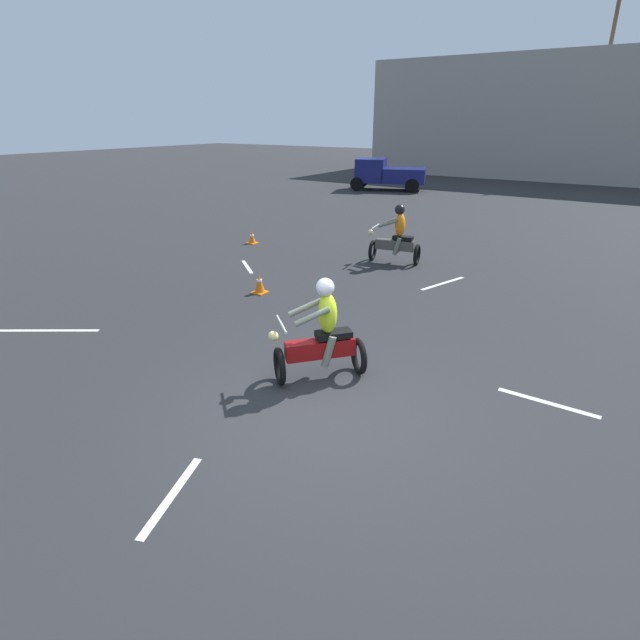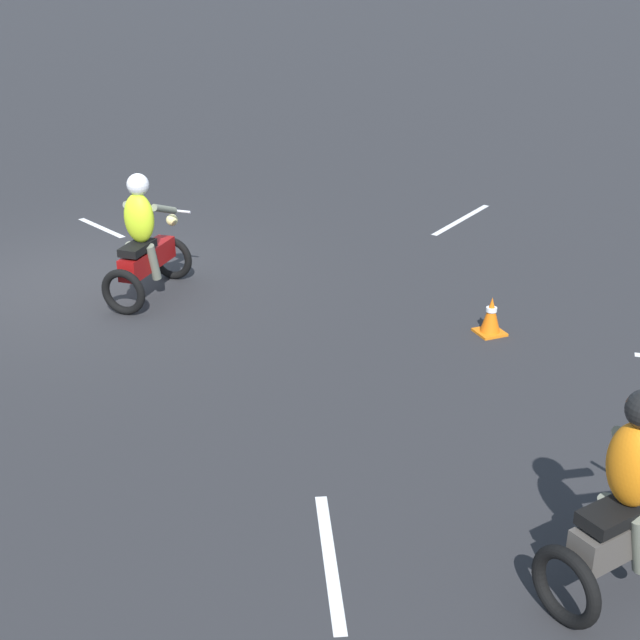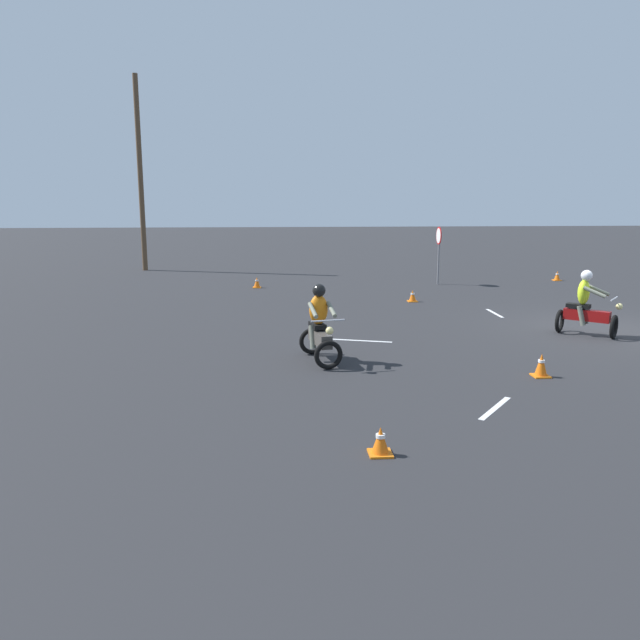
{
  "view_description": "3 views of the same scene",
  "coord_description": "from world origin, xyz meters",
  "px_view_note": "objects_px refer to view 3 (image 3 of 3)",
  "views": [
    {
      "loc": [
        3.19,
        -5.03,
        3.86
      ],
      "look_at": [
        -0.68,
        0.86,
        1.0
      ],
      "focal_mm": 28.0,
      "sensor_mm": 36.0,
      "label": 1
    },
    {
      "loc": [
        1.36,
        11.75,
        4.46
      ],
      "look_at": [
        -1.68,
        4.32,
        0.9
      ],
      "focal_mm": 50.0,
      "sensor_mm": 36.0,
      "label": 2
    },
    {
      "loc": [
        -15.51,
        8.83,
        3.43
      ],
      "look_at": [
        -2.68,
        7.78,
        0.9
      ],
      "focal_mm": 35.0,
      "sensor_mm": 36.0,
      "label": 3
    }
  ],
  "objects_px": {
    "traffic_cone_near_left": "(380,441)",
    "traffic_cone_far_right": "(257,283)",
    "stop_sign": "(439,244)",
    "utility_pole_near": "(140,175)",
    "motorcycle_rider_foreground": "(586,307)",
    "traffic_cone_mid_center": "(541,365)",
    "traffic_cone_mid_left": "(413,296)",
    "motorcycle_rider_background": "(320,328)",
    "traffic_cone_near_right": "(557,276)"
  },
  "relations": [
    {
      "from": "traffic_cone_mid_center",
      "to": "stop_sign",
      "type": "bearing_deg",
      "value": -6.54
    },
    {
      "from": "motorcycle_rider_background",
      "to": "stop_sign",
      "type": "distance_m",
      "value": 13.02
    },
    {
      "from": "motorcycle_rider_foreground",
      "to": "traffic_cone_far_right",
      "type": "xyz_separation_m",
      "value": [
        9.24,
        8.43,
        -0.52
      ]
    },
    {
      "from": "motorcycle_rider_foreground",
      "to": "traffic_cone_mid_left",
      "type": "distance_m",
      "value": 6.36
    },
    {
      "from": "traffic_cone_mid_left",
      "to": "traffic_cone_far_right",
      "type": "height_order",
      "value": "traffic_cone_far_right"
    },
    {
      "from": "traffic_cone_near_left",
      "to": "traffic_cone_near_right",
      "type": "distance_m",
      "value": 20.36
    },
    {
      "from": "traffic_cone_far_right",
      "to": "stop_sign",
      "type": "bearing_deg",
      "value": -86.56
    },
    {
      "from": "traffic_cone_far_right",
      "to": "traffic_cone_mid_center",
      "type": "bearing_deg",
      "value": -155.78
    },
    {
      "from": "traffic_cone_near_left",
      "to": "traffic_cone_mid_left",
      "type": "xyz_separation_m",
      "value": [
        12.48,
        -3.32,
        0.0
      ]
    },
    {
      "from": "stop_sign",
      "to": "traffic_cone_near_right",
      "type": "xyz_separation_m",
      "value": [
        0.7,
        -5.34,
        -1.44
      ]
    },
    {
      "from": "stop_sign",
      "to": "traffic_cone_mid_left",
      "type": "bearing_deg",
      "value": 154.63
    },
    {
      "from": "traffic_cone_mid_left",
      "to": "traffic_cone_far_right",
      "type": "relative_size",
      "value": 0.94
    },
    {
      "from": "motorcycle_rider_foreground",
      "to": "traffic_cone_near_left",
      "type": "height_order",
      "value": "motorcycle_rider_foreground"
    },
    {
      "from": "traffic_cone_near_left",
      "to": "utility_pole_near",
      "type": "relative_size",
      "value": 0.04
    },
    {
      "from": "motorcycle_rider_background",
      "to": "traffic_cone_mid_center",
      "type": "distance_m",
      "value": 4.51
    },
    {
      "from": "motorcycle_rider_foreground",
      "to": "traffic_cone_near_right",
      "type": "height_order",
      "value": "motorcycle_rider_foreground"
    },
    {
      "from": "traffic_cone_mid_left",
      "to": "traffic_cone_far_right",
      "type": "xyz_separation_m",
      "value": [
        3.74,
        5.27,
        0.01
      ]
    },
    {
      "from": "stop_sign",
      "to": "utility_pole_near",
      "type": "bearing_deg",
      "value": 64.69
    },
    {
      "from": "motorcycle_rider_background",
      "to": "traffic_cone_far_right",
      "type": "relative_size",
      "value": 3.95
    },
    {
      "from": "traffic_cone_near_right",
      "to": "utility_pole_near",
      "type": "height_order",
      "value": "utility_pole_near"
    },
    {
      "from": "traffic_cone_near_right",
      "to": "traffic_cone_near_left",
      "type": "bearing_deg",
      "value": 148.5
    },
    {
      "from": "utility_pole_near",
      "to": "motorcycle_rider_foreground",
      "type": "bearing_deg",
      "value": -138.45
    },
    {
      "from": "traffic_cone_near_left",
      "to": "traffic_cone_far_right",
      "type": "height_order",
      "value": "traffic_cone_far_right"
    },
    {
      "from": "traffic_cone_near_left",
      "to": "traffic_cone_far_right",
      "type": "bearing_deg",
      "value": 6.87
    },
    {
      "from": "motorcycle_rider_foreground",
      "to": "traffic_cone_mid_center",
      "type": "bearing_deg",
      "value": 3.54
    },
    {
      "from": "traffic_cone_mid_center",
      "to": "traffic_cone_mid_left",
      "type": "xyz_separation_m",
      "value": [
        9.01,
        0.47,
        -0.03
      ]
    },
    {
      "from": "stop_sign",
      "to": "utility_pole_near",
      "type": "height_order",
      "value": "utility_pole_near"
    },
    {
      "from": "traffic_cone_near_left",
      "to": "utility_pole_near",
      "type": "bearing_deg",
      "value": 18.15
    },
    {
      "from": "stop_sign",
      "to": "traffic_cone_near_left",
      "type": "bearing_deg",
      "value": 162.36
    },
    {
      "from": "motorcycle_rider_foreground",
      "to": "traffic_cone_near_left",
      "type": "distance_m",
      "value": 9.54
    },
    {
      "from": "traffic_cone_far_right",
      "to": "utility_pole_near",
      "type": "height_order",
      "value": "utility_pole_near"
    },
    {
      "from": "traffic_cone_near_left",
      "to": "utility_pole_near",
      "type": "height_order",
      "value": "utility_pole_near"
    },
    {
      "from": "traffic_cone_near_right",
      "to": "traffic_cone_mid_left",
      "type": "xyz_separation_m",
      "value": [
        -4.88,
        7.32,
        -0.0
      ]
    },
    {
      "from": "motorcycle_rider_foreground",
      "to": "traffic_cone_mid_center",
      "type": "xyz_separation_m",
      "value": [
        -3.52,
        2.69,
        -0.5
      ]
    },
    {
      "from": "traffic_cone_near_left",
      "to": "traffic_cone_near_right",
      "type": "xyz_separation_m",
      "value": [
        17.36,
        -10.64,
        0.0
      ]
    },
    {
      "from": "traffic_cone_near_left",
      "to": "utility_pole_near",
      "type": "xyz_separation_m",
      "value": [
        22.68,
        7.43,
        4.31
      ]
    },
    {
      "from": "motorcycle_rider_background",
      "to": "traffic_cone_mid_left",
      "type": "xyz_separation_m",
      "value": [
        7.48,
        -3.74,
        -0.54
      ]
    },
    {
      "from": "stop_sign",
      "to": "traffic_cone_mid_center",
      "type": "height_order",
      "value": "stop_sign"
    },
    {
      "from": "traffic_cone_far_right",
      "to": "traffic_cone_mid_left",
      "type": "bearing_deg",
      "value": -125.36
    },
    {
      "from": "traffic_cone_near_right",
      "to": "traffic_cone_mid_center",
      "type": "height_order",
      "value": "traffic_cone_mid_center"
    },
    {
      "from": "stop_sign",
      "to": "traffic_cone_near_left",
      "type": "height_order",
      "value": "stop_sign"
    },
    {
      "from": "traffic_cone_near_right",
      "to": "traffic_cone_mid_center",
      "type": "relative_size",
      "value": 0.87
    },
    {
      "from": "motorcycle_rider_background",
      "to": "traffic_cone_near_right",
      "type": "xyz_separation_m",
      "value": [
        12.36,
        -11.06,
        -0.53
      ]
    },
    {
      "from": "motorcycle_rider_background",
      "to": "traffic_cone_mid_center",
      "type": "height_order",
      "value": "motorcycle_rider_background"
    },
    {
      "from": "stop_sign",
      "to": "utility_pole_near",
      "type": "xyz_separation_m",
      "value": [
        6.02,
        12.73,
        2.86
      ]
    },
    {
      "from": "stop_sign",
      "to": "traffic_cone_mid_left",
      "type": "distance_m",
      "value": 4.84
    },
    {
      "from": "traffic_cone_mid_left",
      "to": "utility_pole_near",
      "type": "xyz_separation_m",
      "value": [
        10.2,
        10.75,
        4.31
      ]
    },
    {
      "from": "traffic_cone_near_right",
      "to": "traffic_cone_far_right",
      "type": "height_order",
      "value": "traffic_cone_far_right"
    },
    {
      "from": "stop_sign",
      "to": "traffic_cone_mid_left",
      "type": "height_order",
      "value": "stop_sign"
    },
    {
      "from": "traffic_cone_mid_center",
      "to": "utility_pole_near",
      "type": "distance_m",
      "value": 22.65
    }
  ]
}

